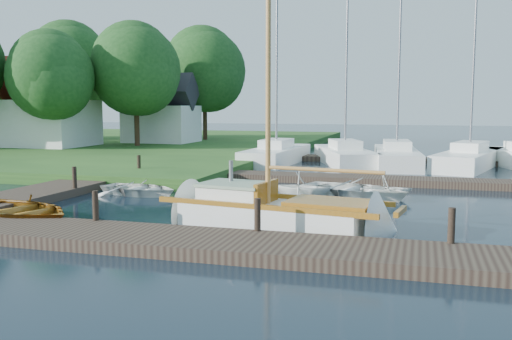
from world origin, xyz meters
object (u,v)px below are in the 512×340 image
(tender_b, at_px, (301,184))
(marina_boat_2, at_px, (397,155))
(tender_d, at_px, (387,186))
(house_a, at_px, (45,111))
(tree_2, at_px, (51,76))
(tree_3, at_px, (136,69))
(dinghy, at_px, (15,207))
(tree_7, at_px, (205,70))
(mooring_post_4, at_px, (75,177))
(house_c, at_px, (162,115))
(mooring_post_5, at_px, (139,164))
(tender_a, at_px, (139,186))
(mooring_post_3, at_px, (451,226))
(sailboat, at_px, (280,216))
(mooring_post_1, at_px, (96,206))
(tree_4, at_px, (70,67))
(marina_boat_0, at_px, (276,154))
(tender_c, at_px, (355,187))
(marina_boat_1, at_px, (345,155))
(marina_boat_3, at_px, (470,157))

(tender_b, relative_size, marina_boat_2, 0.18)
(marina_boat_2, bearing_deg, tender_d, 174.90)
(house_a, height_order, tree_2, tree_2)
(tree_2, xyz_separation_m, tree_3, (4.00, 4.00, 0.56))
(dinghy, height_order, tree_7, tree_7)
(mooring_post_4, bearing_deg, house_a, 129.09)
(tree_3, bearing_deg, house_a, -161.15)
(tender_b, bearing_deg, house_c, 43.16)
(mooring_post_5, height_order, house_a, house_a)
(dinghy, bearing_deg, tender_a, 3.75)
(mooring_post_3, bearing_deg, sailboat, 158.67)
(mooring_post_1, bearing_deg, tree_4, 125.08)
(marina_boat_0, bearing_deg, tender_c, -150.17)
(tender_b, height_order, marina_boat_1, marina_boat_1)
(marina_boat_3, xyz_separation_m, tree_7, (-19.78, 11.80, 5.64))
(marina_boat_1, relative_size, house_a, 1.67)
(sailboat, bearing_deg, marina_boat_0, 113.52)
(marina_boat_0, height_order, marina_boat_3, marina_boat_3)
(tree_2, bearing_deg, dinghy, -57.03)
(tree_4, bearing_deg, tree_3, -26.57)
(mooring_post_5, bearing_deg, dinghy, -83.85)
(tender_a, xyz_separation_m, tender_c, (7.89, 1.44, 0.09))
(mooring_post_5, relative_size, tender_a, 0.25)
(sailboat, bearing_deg, marina_boat_3, 79.65)
(tree_3, xyz_separation_m, tree_7, (2.00, 8.00, 0.39))
(mooring_post_1, distance_m, tender_b, 7.85)
(tender_d, xyz_separation_m, marina_boat_3, (3.65, 11.77, 0.08))
(tender_c, relative_size, house_a, 0.63)
(mooring_post_5, bearing_deg, sailboat, -43.82)
(marina_boat_0, height_order, tree_4, marina_boat_0)
(tender_a, distance_m, tender_b, 6.10)
(mooring_post_1, xyz_separation_m, marina_boat_2, (6.97, 19.36, -0.12))
(tender_c, distance_m, tree_3, 23.78)
(marina_boat_3, distance_m, tree_3, 22.73)
(marina_boat_2, bearing_deg, tender_b, 161.90)
(mooring_post_4, height_order, marina_boat_0, marina_boat_0)
(mooring_post_4, bearing_deg, tender_a, 23.18)
(tender_b, xyz_separation_m, house_a, (-21.22, 14.39, 2.41))
(mooring_post_3, height_order, sailboat, sailboat)
(marina_boat_2, bearing_deg, tender_a, 140.82)
(mooring_post_5, relative_size, marina_boat_2, 0.07)
(mooring_post_3, distance_m, marina_boat_0, 20.52)
(marina_boat_2, relative_size, house_a, 1.91)
(house_c, xyz_separation_m, tree_3, (0.00, -3.95, 3.23))
(mooring_post_1, relative_size, house_c, 0.15)
(mooring_post_4, distance_m, mooring_post_5, 5.00)
(tender_a, distance_m, house_c, 23.09)
(marina_boat_0, bearing_deg, marina_boat_1, -81.14)
(mooring_post_5, xyz_separation_m, tender_c, (10.05, -2.63, -0.29))
(tender_b, xyz_separation_m, tree_4, (-23.22, 20.44, 5.82))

